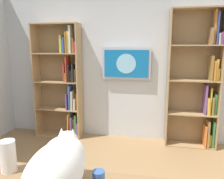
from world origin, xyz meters
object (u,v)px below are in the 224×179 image
object	(u,v)px
wall_mounted_tv	(126,64)
bookshelf_right	(64,83)
bookshelf_left	(199,82)
coffee_mug	(99,178)
cat	(58,166)
paper_towel_roll	(8,156)

from	to	relation	value
wall_mounted_tv	bookshelf_right	bearing A→B (deg)	4.34
bookshelf_left	coffee_mug	distance (m)	2.66
wall_mounted_tv	coffee_mug	size ratio (longest dim) A/B	8.57
cat	paper_towel_roll	size ratio (longest dim) A/B	3.00
bookshelf_left	bookshelf_right	distance (m)	2.29
bookshelf_left	cat	distance (m)	2.85
bookshelf_right	wall_mounted_tv	size ratio (longest dim) A/B	2.45
paper_towel_roll	cat	bearing A→B (deg)	160.84
wall_mounted_tv	paper_towel_roll	size ratio (longest dim) A/B	3.58
bookshelf_left	paper_towel_roll	xyz separation A→B (m)	(1.69, 2.41, -0.21)
bookshelf_right	paper_towel_roll	world-z (taller)	bookshelf_right
bookshelf_right	coffee_mug	size ratio (longest dim) A/B	21.00
coffee_mug	paper_towel_roll	bearing A→B (deg)	-2.87
wall_mounted_tv	coffee_mug	xyz separation A→B (m)	(-0.16, 2.53, -0.55)
bookshelf_right	coffee_mug	world-z (taller)	bookshelf_right
wall_mounted_tv	cat	world-z (taller)	wall_mounted_tv
cat	paper_towel_roll	distance (m)	0.49
bookshelf_right	paper_towel_roll	bearing A→B (deg)	103.95
coffee_mug	wall_mounted_tv	bearing A→B (deg)	-86.38
bookshelf_right	coffee_mug	distance (m)	2.76
paper_towel_roll	coffee_mug	xyz separation A→B (m)	(-0.67, 0.03, -0.07)
paper_towel_roll	bookshelf_left	bearing A→B (deg)	-125.02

